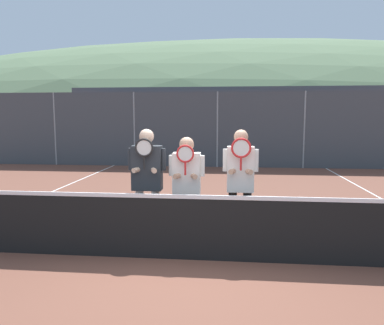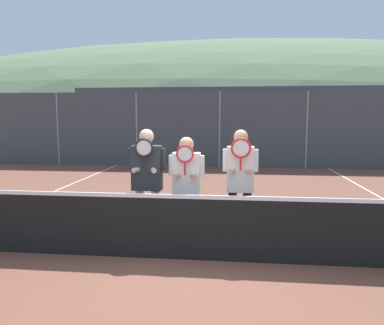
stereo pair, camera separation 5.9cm
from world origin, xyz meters
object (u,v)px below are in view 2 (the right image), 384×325
at_px(car_left_of_center, 220,141).
at_px(car_center, 332,142).
at_px(car_far_left, 112,141).
at_px(player_center_left, 186,182).
at_px(player_center_right, 240,179).
at_px(player_leftmost, 147,176).

height_order(car_left_of_center, car_center, car_center).
height_order(car_far_left, car_center, car_center).
relative_size(car_left_of_center, car_center, 1.02).
bearing_deg(player_center_left, car_center, 66.39).
height_order(player_center_left, player_center_right, player_center_right).
bearing_deg(player_leftmost, car_far_left, 111.10).
bearing_deg(car_left_of_center, player_leftmost, -93.33).
bearing_deg(car_center, car_far_left, -179.33).
bearing_deg(player_center_right, car_center, 69.82).
bearing_deg(car_far_left, player_leftmost, -68.90).
relative_size(car_far_left, car_left_of_center, 1.03).
bearing_deg(car_left_of_center, car_far_left, -176.10).
bearing_deg(car_left_of_center, player_center_right, -86.25).
distance_m(player_center_right, car_far_left, 12.76).
bearing_deg(player_leftmost, player_center_left, -2.06).
height_order(player_leftmost, car_left_of_center, player_leftmost).
height_order(player_center_left, car_far_left, player_center_left).
bearing_deg(player_leftmost, player_center_right, 1.46).
distance_m(car_far_left, car_left_of_center, 5.08).
bearing_deg(player_center_left, car_far_left, 113.75).
xyz_separation_m(player_center_right, car_center, (4.21, 11.46, -0.18)).
bearing_deg(car_far_left, player_center_left, -66.25).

